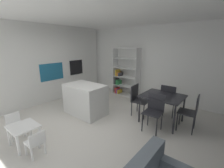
{
  "coord_description": "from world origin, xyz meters",
  "views": [
    {
      "loc": [
        2.83,
        -2.65,
        2.11
      ],
      "look_at": [
        0.2,
        0.6,
        1.01
      ],
      "focal_mm": 24.45,
      "sensor_mm": 36.0,
      "label": 1
    }
  ],
  "objects": [
    {
      "name": "dining_chair_window_side",
      "position": [
        2.19,
        1.22,
        0.56
      ],
      "size": [
        0.45,
        0.46,
        0.93
      ],
      "rotation": [
        0.0,
        0.0,
        -1.48
      ],
      "color": "#232328",
      "rests_on": "ground_plane"
    },
    {
      "name": "built_in_oven",
      "position": [
        -2.38,
        1.38,
        1.16
      ],
      "size": [
        0.06,
        0.61,
        0.59
      ],
      "color": "black",
      "rests_on": "ground_plane"
    },
    {
      "name": "kitchen_island",
      "position": [
        -0.58,
        0.26,
        0.46
      ],
      "size": [
        1.23,
        0.78,
        0.93
      ],
      "primitive_type": "cube",
      "color": "silver",
      "rests_on": "ground_plane"
    },
    {
      "name": "child_chair_left",
      "position": [
        -0.92,
        -1.6,
        0.32
      ],
      "size": [
        0.32,
        0.32,
        0.56
      ],
      "rotation": [
        0.0,
        0.0,
        1.52
      ],
      "color": "white",
      "rests_on": "ground_plane"
    },
    {
      "name": "cabinet_niche_splashback",
      "position": [
        -2.4,
        0.27,
        1.11
      ],
      "size": [
        0.01,
        0.91,
        0.63
      ],
      "color": "#1E6084",
      "rests_on": "ground_plane"
    },
    {
      "name": "tall_cabinet_run_left",
      "position": [
        -2.74,
        0.0,
        1.39
      ],
      "size": [
        0.68,
        5.24,
        2.79
      ],
      "primitive_type": "cube",
      "color": "silver",
      "rests_on": "ground_plane"
    },
    {
      "name": "dining_chair_island_side",
      "position": [
        0.71,
        1.21,
        0.55
      ],
      "size": [
        0.48,
        0.49,
        0.92
      ],
      "rotation": [
        0.0,
        0.0,
        1.65
      ],
      "color": "#232328",
      "rests_on": "ground_plane"
    },
    {
      "name": "dining_chair_near",
      "position": [
        1.45,
        0.73,
        0.56
      ],
      "size": [
        0.45,
        0.44,
        0.92
      ],
      "rotation": [
        0.0,
        0.0,
        0.06
      ],
      "color": "#232328",
      "rests_on": "ground_plane"
    },
    {
      "name": "child_table",
      "position": [
        -0.4,
        -1.6,
        0.38
      ],
      "size": [
        0.57,
        0.52,
        0.45
      ],
      "color": "white",
      "rests_on": "ground_plane"
    },
    {
      "name": "open_bookshelf",
      "position": [
        -0.71,
        2.51,
        0.86
      ],
      "size": [
        1.13,
        0.37,
        1.96
      ],
      "color": "white",
      "rests_on": "ground_plane"
    },
    {
      "name": "ceiling_slab",
      "position": [
        0.0,
        0.0,
        2.82
      ],
      "size": [
        6.29,
        5.82,
        0.06
      ],
      "color": "white",
      "rests_on": "ground_plane"
    },
    {
      "name": "dining_chair_far",
      "position": [
        1.46,
        1.69,
        0.56
      ],
      "size": [
        0.44,
        0.44,
        0.96
      ],
      "rotation": [
        0.0,
        0.0,
        3.19
      ],
      "color": "#232328",
      "rests_on": "ground_plane"
    },
    {
      "name": "ground_plane",
      "position": [
        0.0,
        0.0,
        0.0
      ],
      "size": [
        8.63,
        8.63,
        0.0
      ],
      "primitive_type": "plane",
      "color": "beige"
    },
    {
      "name": "back_partition",
      "position": [
        0.0,
        2.88,
        1.39
      ],
      "size": [
        6.29,
        0.06,
        2.79
      ],
      "primitive_type": "cube",
      "color": "white",
      "rests_on": "ground_plane"
    },
    {
      "name": "dining_table",
      "position": [
        1.45,
        1.22,
        0.7
      ],
      "size": [
        1.05,
        0.92,
        0.77
      ],
      "color": "#232328",
      "rests_on": "ground_plane"
    },
    {
      "name": "child_chair_right",
      "position": [
        0.11,
        -1.6,
        0.3
      ],
      "size": [
        0.3,
        0.3,
        0.53
      ],
      "rotation": [
        0.0,
        0.0,
        -1.57
      ],
      "color": "white",
      "rests_on": "ground_plane"
    }
  ]
}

